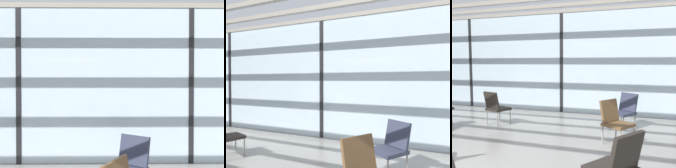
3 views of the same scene
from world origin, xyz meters
TOP-DOWN VIEW (x-y plane):
  - glass_curtain_wall at (0.00, 5.20)m, footprint 14.00×0.08m
  - window_mullion_0 at (-3.50, 5.20)m, footprint 0.10×0.12m
  - window_mullion_1 at (0.00, 5.20)m, footprint 0.10×0.12m
  - parked_airplane at (-0.91, 9.31)m, footprint 14.22×4.14m
  - lounge_chair_1 at (2.13, 3.67)m, footprint 0.69×0.71m

SIDE VIEW (x-z plane):
  - lounge_chair_1 at x=2.13m, z-range 0.06..0.93m
  - glass_curtain_wall at x=0.00m, z-range 0.00..3.16m
  - window_mullion_0 at x=-3.50m, z-range 0.00..3.16m
  - window_mullion_1 at x=0.00m, z-range 0.00..3.16m
  - parked_airplane at x=-0.91m, z-range 0.00..4.14m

